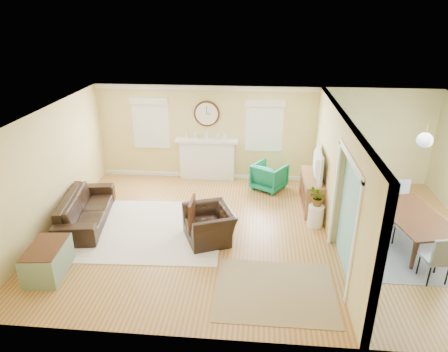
{
  "coord_description": "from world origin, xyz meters",
  "views": [
    {
      "loc": [
        -0.12,
        -7.42,
        4.54
      ],
      "look_at": [
        -0.8,
        0.3,
        1.2
      ],
      "focal_mm": 32.0,
      "sensor_mm": 36.0,
      "label": 1
    }
  ],
  "objects": [
    {
      "name": "fireplace",
      "position": [
        -1.5,
        2.88,
        0.6
      ],
      "size": [
        1.7,
        0.3,
        1.17
      ],
      "color": "white",
      "rests_on": "ground"
    },
    {
      "name": "dining_table",
      "position": [
        3.1,
        -0.08,
        0.33
      ],
      "size": [
        1.4,
        2.05,
        0.66
      ],
      "primitive_type": "imported",
      "rotation": [
        0.0,
        0.0,
        1.77
      ],
      "color": "#4A2613",
      "rests_on": "floor"
    },
    {
      "name": "pendant",
      "position": [
        3.0,
        0.0,
        2.2
      ],
      "size": [
        0.3,
        0.3,
        0.55
      ],
      "color": "gold",
      "rests_on": "ceiling"
    },
    {
      "name": "wall_clock",
      "position": [
        -1.5,
        2.97,
        1.85
      ],
      "size": [
        0.7,
        0.07,
        0.7
      ],
      "color": "#4A2613",
      "rests_on": "wall_back"
    },
    {
      "name": "potted_plant",
      "position": [
        1.22,
        0.46,
        0.7
      ],
      "size": [
        0.47,
        0.48,
        0.41
      ],
      "primitive_type": "imported",
      "rotation": [
        0.0,
        0.0,
        4.06
      ],
      "color": "#337F33",
      "rests_on": "garden_stool"
    },
    {
      "name": "eames_chair",
      "position": [
        -1.06,
        -0.28,
        0.34
      ],
      "size": [
        1.26,
        1.33,
        0.68
      ],
      "primitive_type": "imported",
      "rotation": [
        0.0,
        0.0,
        -1.17
      ],
      "color": "black",
      "rests_on": "floor"
    },
    {
      "name": "green_chair",
      "position": [
        0.22,
        2.33,
        0.36
      ],
      "size": [
        1.07,
        1.07,
        0.72
      ],
      "primitive_type": "imported",
      "rotation": [
        0.0,
        0.0,
        2.58
      ],
      "color": "#046A51",
      "rests_on": "floor"
    },
    {
      "name": "wall_front",
      "position": [
        0.0,
        -3.0,
        1.3
      ],
      "size": [
        9.0,
        0.02,
        2.6
      ],
      "primitive_type": "cube",
      "color": "tan",
      "rests_on": "ground"
    },
    {
      "name": "dining_chair_n",
      "position": [
        3.19,
        1.03,
        0.52
      ],
      "size": [
        0.39,
        0.39,
        0.88
      ],
      "color": "gray",
      "rests_on": "floor"
    },
    {
      "name": "rug_cream",
      "position": [
        -2.37,
        -0.01,
        0.01
      ],
      "size": [
        3.17,
        2.78,
        0.02
      ],
      "primitive_type": "cube",
      "rotation": [
        0.0,
        0.0,
        0.04
      ],
      "color": "white",
      "rests_on": "floor"
    },
    {
      "name": "partition",
      "position": [
        1.51,
        0.28,
        1.36
      ],
      "size": [
        0.17,
        6.0,
        2.6
      ],
      "color": "tan",
      "rests_on": "ground"
    },
    {
      "name": "wall_left",
      "position": [
        -4.5,
        0.0,
        1.3
      ],
      "size": [
        0.02,
        6.0,
        2.6
      ],
      "primitive_type": "cube",
      "color": "tan",
      "rests_on": "ground"
    },
    {
      "name": "dining_chair_w",
      "position": [
        2.51,
        -0.04,
        0.54
      ],
      "size": [
        0.5,
        0.5,
        0.92
      ],
      "color": "white",
      "rests_on": "floor"
    },
    {
      "name": "trunk",
      "position": [
        -3.83,
        -1.7,
        0.29
      ],
      "size": [
        0.7,
        1.05,
        0.57
      ],
      "color": "gray",
      "rests_on": "floor"
    },
    {
      "name": "window_right",
      "position": [
        0.05,
        2.95,
        1.66
      ],
      "size": [
        1.05,
        0.13,
        1.42
      ],
      "color": "white",
      "rests_on": "wall_back"
    },
    {
      "name": "window_left",
      "position": [
        -3.05,
        2.95,
        1.66
      ],
      "size": [
        1.05,
        0.13,
        1.42
      ],
      "color": "white",
      "rests_on": "wall_back"
    },
    {
      "name": "tv",
      "position": [
        1.22,
        1.38,
        1.13
      ],
      "size": [
        0.21,
        1.16,
        0.66
      ],
      "primitive_type": "imported",
      "rotation": [
        0.0,
        0.0,
        1.52
      ],
      "color": "black",
      "rests_on": "credenza"
    },
    {
      "name": "ceiling",
      "position": [
        0.0,
        0.0,
        2.6
      ],
      "size": [
        9.0,
        6.0,
        0.02
      ],
      "primitive_type": "cube",
      "color": "white",
      "rests_on": "wall_back"
    },
    {
      "name": "rug_grey",
      "position": [
        3.1,
        -0.08,
        0.01
      ],
      "size": [
        2.24,
        2.8,
        0.01
      ],
      "primitive_type": "cube",
      "color": "gray",
      "rests_on": "floor"
    },
    {
      "name": "credenza",
      "position": [
        1.24,
        1.38,
        0.4
      ],
      "size": [
        0.48,
        1.41,
        0.8
      ],
      "color": "#905F3A",
      "rests_on": "floor"
    },
    {
      "name": "floor",
      "position": [
        0.0,
        0.0,
        0.0
      ],
      "size": [
        9.0,
        9.0,
        0.0
      ],
      "primitive_type": "plane",
      "color": "#945C27",
      "rests_on": "ground"
    },
    {
      "name": "dining_chair_s",
      "position": [
        3.06,
        -1.28,
        0.55
      ],
      "size": [
        0.48,
        0.48,
        0.94
      ],
      "color": "gray",
      "rests_on": "floor"
    },
    {
      "name": "rug_jute",
      "position": [
        0.27,
        -1.84,
        0.01
      ],
      "size": [
        2.05,
        1.68,
        0.01
      ],
      "primitive_type": "cube",
      "rotation": [
        0.0,
        0.0,
        -0.0
      ],
      "color": "tan",
      "rests_on": "floor"
    },
    {
      "name": "wall_back",
      "position": [
        0.0,
        3.0,
        1.3
      ],
      "size": [
        9.0,
        0.02,
        2.6
      ],
      "primitive_type": "cube",
      "color": "tan",
      "rests_on": "ground"
    },
    {
      "name": "garden_stool",
      "position": [
        1.22,
        0.46,
        0.25
      ],
      "size": [
        0.34,
        0.34,
        0.5
      ],
      "primitive_type": "cylinder",
      "color": "white",
      "rests_on": "floor"
    },
    {
      "name": "sofa",
      "position": [
        -3.9,
        0.18,
        0.33
      ],
      "size": [
        1.23,
        2.36,
        0.66
      ],
      "primitive_type": "imported",
      "rotation": [
        0.0,
        0.0,
        1.73
      ],
      "color": "black",
      "rests_on": "floor"
    }
  ]
}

